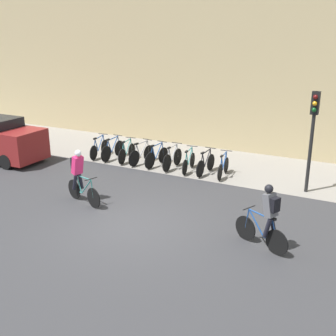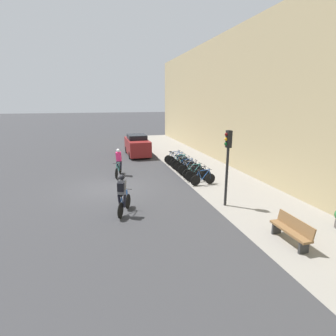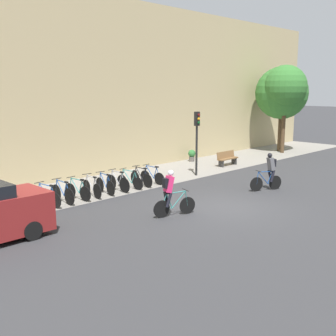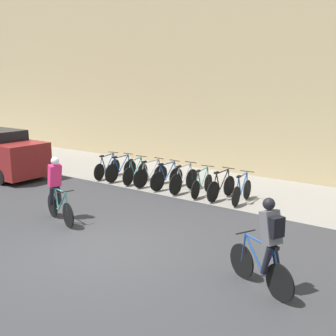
# 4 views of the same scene
# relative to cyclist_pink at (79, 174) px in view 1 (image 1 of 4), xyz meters

# --- Properties ---
(ground) EXTENTS (200.00, 200.00, 0.00)m
(ground) POSITION_rel_cyclist_pink_xyz_m (2.44, -0.77, -0.95)
(ground) COLOR #333335
(kerb_strip) EXTENTS (44.00, 4.50, 0.01)m
(kerb_strip) POSITION_rel_cyclist_pink_xyz_m (2.44, 5.98, -0.94)
(kerb_strip) COLOR gray
(kerb_strip) RESTS_ON ground
(building_facade) EXTENTS (44.00, 0.60, 9.64)m
(building_facade) POSITION_rel_cyclist_pink_xyz_m (2.44, 8.53, 3.88)
(building_facade) COLOR tan
(building_facade) RESTS_ON ground
(cyclist_pink) EXTENTS (1.69, 0.65, 1.77)m
(cyclist_pink) POSITION_rel_cyclist_pink_xyz_m (0.00, 0.00, 0.00)
(cyclist_pink) COLOR black
(cyclist_pink) RESTS_ON ground
(cyclist_grey) EXTENTS (1.57, 0.76, 1.78)m
(cyclist_grey) POSITION_rel_cyclist_pink_xyz_m (6.25, -0.38, 0.00)
(cyclist_grey) COLOR black
(cyclist_grey) RESTS_ON ground
(parked_bike_0) EXTENTS (0.46, 1.69, 0.96)m
(parked_bike_0) POSITION_rel_cyclist_pink_xyz_m (-2.55, 4.53, -0.55)
(parked_bike_0) COLOR black
(parked_bike_0) RESTS_ON ground
(parked_bike_1) EXTENTS (0.46, 1.74, 0.99)m
(parked_bike_1) POSITION_rel_cyclist_pink_xyz_m (-1.82, 4.53, -0.53)
(parked_bike_1) COLOR black
(parked_bike_1) RESTS_ON ground
(parked_bike_2) EXTENTS (0.46, 1.63, 0.97)m
(parked_bike_2) POSITION_rel_cyclist_pink_xyz_m (-1.08, 4.53, -0.55)
(parked_bike_2) COLOR black
(parked_bike_2) RESTS_ON ground
(parked_bike_3) EXTENTS (0.46, 1.69, 0.98)m
(parked_bike_3) POSITION_rel_cyclist_pink_xyz_m (-0.35, 4.53, -0.54)
(parked_bike_3) COLOR black
(parked_bike_3) RESTS_ON ground
(parked_bike_4) EXTENTS (0.46, 1.64, 0.97)m
(parked_bike_4) POSITION_rel_cyclist_pink_xyz_m (0.38, 4.53, -0.54)
(parked_bike_4) COLOR black
(parked_bike_4) RESTS_ON ground
(parked_bike_5) EXTENTS (0.46, 1.70, 0.99)m
(parked_bike_5) POSITION_rel_cyclist_pink_xyz_m (1.11, 4.53, -0.53)
(parked_bike_5) COLOR black
(parked_bike_5) RESTS_ON ground
(parked_bike_6) EXTENTS (0.46, 1.63, 0.94)m
(parked_bike_6) POSITION_rel_cyclist_pink_xyz_m (1.84, 4.53, -0.56)
(parked_bike_6) COLOR black
(parked_bike_6) RESTS_ON ground
(parked_bike_7) EXTENTS (0.46, 1.65, 0.97)m
(parked_bike_7) POSITION_rel_cyclist_pink_xyz_m (2.57, 4.53, -0.55)
(parked_bike_7) COLOR black
(parked_bike_7) RESTS_ON ground
(parked_bike_8) EXTENTS (0.46, 1.58, 0.95)m
(parked_bike_8) POSITION_rel_cyclist_pink_xyz_m (3.31, 4.53, -0.56)
(parked_bike_8) COLOR black
(parked_bike_8) RESTS_ON ground
(traffic_light_pole) EXTENTS (0.26, 0.30, 3.50)m
(traffic_light_pole) POSITION_rel_cyclist_pink_xyz_m (6.46, 4.32, 1.49)
(traffic_light_pole) COLOR black
(traffic_light_pole) RESTS_ON ground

